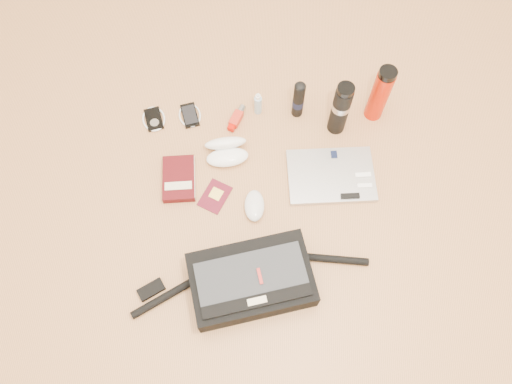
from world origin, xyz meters
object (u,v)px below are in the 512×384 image
(messenger_bag, at_px, (251,280))
(book, at_px, (179,179))
(thermos_black, at_px, (341,109))
(thermos_red, at_px, (380,94))
(laptop, at_px, (331,176))

(messenger_bag, relative_size, book, 4.17)
(book, relative_size, thermos_black, 0.74)
(messenger_bag, distance_m, thermos_black, 0.71)
(messenger_bag, relative_size, thermos_black, 3.07)
(thermos_black, xyz_separation_m, thermos_red, (0.15, 0.07, 0.00))
(book, bearing_deg, thermos_black, 17.52)
(book, height_order, thermos_red, thermos_red)
(thermos_black, relative_size, thermos_red, 0.97)
(book, bearing_deg, messenger_bag, -59.36)
(thermos_black, bearing_deg, book, -156.30)
(messenger_bag, distance_m, book, 0.48)
(laptop, bearing_deg, thermos_red, 54.22)
(thermos_black, bearing_deg, messenger_bag, -115.42)
(book, height_order, thermos_black, thermos_black)
(messenger_bag, bearing_deg, laptop, 40.73)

